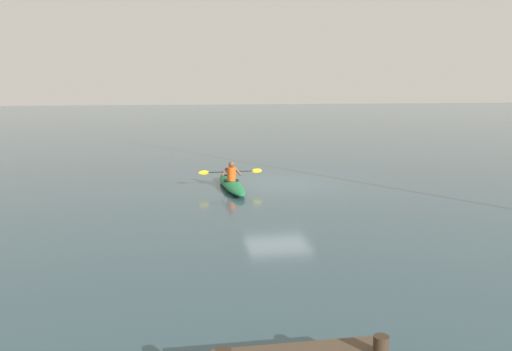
{
  "coord_description": "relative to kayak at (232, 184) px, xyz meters",
  "views": [
    {
      "loc": [
        4.28,
        19.86,
        3.89
      ],
      "look_at": [
        1.72,
        4.95,
        1.25
      ],
      "focal_mm": 36.98,
      "sensor_mm": 36.0,
      "label": 1
    }
  ],
  "objects": [
    {
      "name": "ground_plane",
      "position": [
        -1.9,
        -0.56,
        -0.16
      ],
      "size": [
        160.0,
        160.0,
        0.0
      ],
      "primitive_type": "plane",
      "color": "#334C56"
    },
    {
      "name": "kayak",
      "position": [
        0.0,
        0.0,
        0.0
      ],
      "size": [
        0.84,
        4.26,
        0.31
      ],
      "color": "#19723F",
      "rests_on": "ground"
    },
    {
      "name": "kayaker",
      "position": [
        0.0,
        -0.04,
        0.46
      ],
      "size": [
        2.43,
        0.43,
        0.72
      ],
      "color": "#E04C14",
      "rests_on": "kayak"
    }
  ]
}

